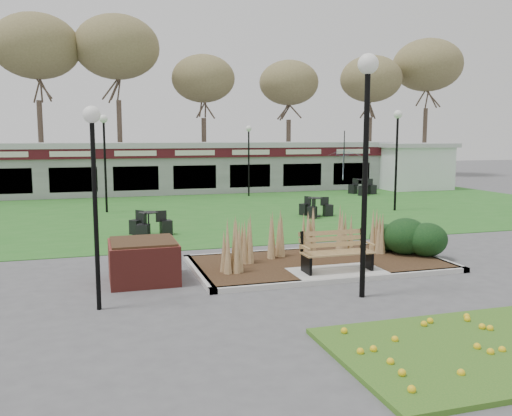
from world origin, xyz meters
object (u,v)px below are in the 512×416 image
object	(u,v)px
lamp_post_near_right	(367,122)
bistro_set_b	(315,210)
food_pavilion	(190,167)
park_bench	(336,251)
lamp_post_far_right	(249,145)
lamp_post_near_left	(93,163)
patio_umbrella	(344,165)
lamp_post_far_left	(104,142)
service_hut	(413,166)
brick_planter	(143,261)
bistro_set_d	(362,189)
lamp_post_mid_right	(397,138)
bistro_set_c	(149,228)

from	to	relation	value
lamp_post_near_right	bistro_set_b	distance (m)	11.52
bistro_set_b	food_pavilion	bearing A→B (deg)	106.16
park_bench	lamp_post_far_right	bearing A→B (deg)	80.90
lamp_post_near_left	lamp_post_near_right	world-z (taller)	lamp_post_near_right
bistro_set_b	patio_umbrella	xyz separation A→B (m)	(5.64, 9.01, 1.29)
food_pavilion	lamp_post_far_left	size ratio (longest dim) A/B	5.92
service_hut	lamp_post_far_right	size ratio (longest dim) A/B	1.15
food_pavilion	bistro_set_b	world-z (taller)	food_pavilion
service_hut	patio_umbrella	distance (m)	4.68
brick_planter	lamp_post_far_right	xyz separation A→B (m)	(7.08, 16.00, 2.31)
bistro_set_b	bistro_set_d	xyz separation A→B (m)	(5.80, 6.94, 0.03)
bistro_set_d	patio_umbrella	distance (m)	2.43
bistro_set_d	patio_umbrella	world-z (taller)	patio_umbrella
park_bench	lamp_post_far_right	size ratio (longest dim) A/B	0.45
lamp_post_near_left	patio_umbrella	size ratio (longest dim) A/B	1.48
service_hut	patio_umbrella	bearing A→B (deg)	180.00
brick_planter	lamp_post_near_right	xyz separation A→B (m)	(4.17, -2.52, 3.07)
service_hut	lamp_post_near_right	bearing A→B (deg)	-125.12
lamp_post_near_right	service_hut	bearing A→B (deg)	54.88
lamp_post_near_left	bistro_set_d	distance (m)	22.20
lamp_post_near_left	lamp_post_near_right	bearing A→B (deg)	-7.92
food_pavilion	patio_umbrella	distance (m)	9.04
lamp_post_near_left	lamp_post_far_right	xyz separation A→B (m)	(8.08, 17.80, 0.00)
park_bench	lamp_post_near_right	bearing A→B (deg)	-97.40
lamp_post_far_right	brick_planter	bearing A→B (deg)	-113.88
lamp_post_near_right	bistro_set_d	distance (m)	19.99
lamp_post_mid_right	bistro_set_c	size ratio (longest dim) A/B	2.95
food_pavilion	lamp_post_near_right	xyz separation A→B (m)	(-0.23, -21.48, 2.07)
lamp_post_far_right	patio_umbrella	size ratio (longest dim) A/B	1.48
brick_planter	service_hut	xyz separation A→B (m)	(17.90, 17.00, 0.97)
park_bench	bistro_set_d	distance (m)	18.07
lamp_post_near_right	bistro_set_c	world-z (taller)	lamp_post_near_right
lamp_post_mid_right	lamp_post_far_left	distance (m)	12.53
brick_planter	patio_umbrella	world-z (taller)	patio_umbrella
service_hut	lamp_post_far_left	world-z (taller)	lamp_post_far_left
bistro_set_c	service_hut	bearing A→B (deg)	33.65
brick_planter	bistro_set_d	world-z (taller)	brick_planter
bistro_set_d	service_hut	bearing A→B (deg)	24.61
bistro_set_d	lamp_post_far_right	bearing A→B (deg)	170.34
park_bench	bistro_set_c	xyz separation A→B (m)	(-3.74, 6.28, -0.30)
lamp_post_far_left	bistro_set_b	bearing A→B (deg)	-24.65
park_bench	bistro_set_d	size ratio (longest dim) A/B	1.07
bistro_set_d	park_bench	bearing A→B (deg)	-119.79
brick_planter	lamp_post_near_left	bearing A→B (deg)	-119.05
food_pavilion	lamp_post_far_left	xyz separation A→B (m)	(-4.90, -7.27, 1.55)
service_hut	lamp_post_mid_right	distance (m)	10.60
lamp_post_mid_right	bistro_set_d	size ratio (longest dim) A/B	2.74
food_pavilion	lamp_post_near_right	bearing A→B (deg)	-90.61
park_bench	lamp_post_far_left	size ratio (longest dim) A/B	0.41
service_hut	lamp_post_near_left	xyz separation A→B (m)	(-18.90, -18.80, 1.33)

